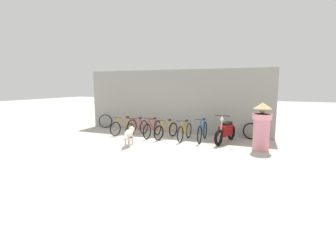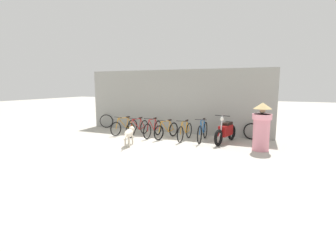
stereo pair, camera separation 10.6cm
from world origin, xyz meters
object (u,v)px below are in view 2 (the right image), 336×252
(bicycle_3, at_px, (166,130))
(spare_tire_right, at_px, (106,121))
(bicycle_4, at_px, (185,132))
(stray_dog, at_px, (129,133))
(bicycle_0, at_px, (125,127))
(bicycle_1, at_px, (138,128))
(spare_tire_left, at_px, (252,131))
(bicycle_2, at_px, (153,129))
(bicycle_5, at_px, (203,132))
(person_in_robes, at_px, (262,126))
(motorcycle, at_px, (226,132))

(bicycle_3, distance_m, spare_tire_right, 4.11)
(bicycle_4, distance_m, stray_dog, 2.28)
(bicycle_0, distance_m, bicycle_4, 2.93)
(bicycle_1, distance_m, bicycle_4, 2.19)
(bicycle_0, distance_m, stray_dog, 2.27)
(stray_dog, bearing_deg, bicycle_4, -60.41)
(stray_dog, height_order, spare_tire_left, spare_tire_left)
(bicycle_2, bearing_deg, bicycle_5, 92.94)
(bicycle_5, distance_m, stray_dog, 2.87)
(person_in_robes, bearing_deg, bicycle_0, 32.01)
(bicycle_4, bearing_deg, bicycle_2, -91.44)
(bicycle_2, xyz_separation_m, spare_tire_left, (3.88, 1.16, -0.01))
(bicycle_3, height_order, person_in_robes, person_in_robes)
(bicycle_2, bearing_deg, person_in_robes, 83.42)
(bicycle_2, bearing_deg, stray_dog, -1.84)
(spare_tire_left, bearing_deg, spare_tire_right, -179.99)
(bicycle_2, distance_m, stray_dog, 1.73)
(person_in_robes, bearing_deg, bicycle_3, 29.57)
(bicycle_5, bearing_deg, bicycle_1, -92.40)
(stray_dog, bearing_deg, bicycle_2, -20.41)
(bicycle_4, height_order, spare_tire_left, bicycle_4)
(bicycle_3, height_order, bicycle_5, bicycle_5)
(bicycle_0, height_order, bicycle_5, bicycle_5)
(spare_tire_left, relative_size, spare_tire_right, 0.99)
(motorcycle, distance_m, spare_tire_right, 6.44)
(bicycle_2, xyz_separation_m, stray_dog, (-0.07, -1.72, 0.11))
(bicycle_2, bearing_deg, motorcycle, 92.83)
(stray_dog, bearing_deg, spare_tire_left, -72.00)
(motorcycle, bearing_deg, bicycle_0, -78.01)
(bicycle_0, bearing_deg, bicycle_1, 94.53)
(bicycle_0, relative_size, person_in_robes, 1.00)
(bicycle_2, distance_m, bicycle_4, 1.46)
(motorcycle, distance_m, spare_tire_left, 1.33)
(bicycle_1, distance_m, bicycle_5, 2.88)
(bicycle_0, height_order, person_in_robes, person_in_robes)
(spare_tire_right, bearing_deg, person_in_robes, -12.45)
(spare_tire_right, bearing_deg, spare_tire_left, 0.01)
(bicycle_1, relative_size, stray_dog, 1.37)
(bicycle_2, distance_m, bicycle_3, 0.63)
(bicycle_0, bearing_deg, bicycle_2, 99.46)
(bicycle_2, relative_size, person_in_robes, 0.99)
(bicycle_4, relative_size, stray_dog, 1.32)
(bicycle_0, bearing_deg, motorcycle, 102.66)
(bicycle_4, height_order, bicycle_5, bicycle_5)
(bicycle_5, height_order, spare_tire_right, bicycle_5)
(bicycle_5, bearing_deg, bicycle_2, -92.46)
(bicycle_0, height_order, bicycle_4, bicycle_4)
(bicycle_0, bearing_deg, bicycle_5, 102.35)
(spare_tire_left, bearing_deg, bicycle_2, -163.33)
(stray_dog, bearing_deg, bicycle_3, -40.18)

